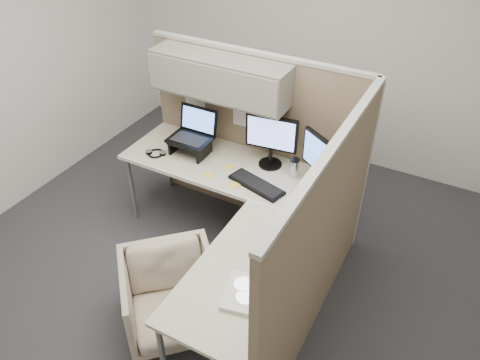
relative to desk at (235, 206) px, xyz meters
The scene contains 20 objects.
ground 0.71m from the desk, 134.71° to the right, with size 4.50×4.50×0.00m, color #2C2C30.
partition_back 0.88m from the desk, 115.90° to the left, with size 2.00×0.36×1.63m.
partition_right 0.81m from the desk, 13.96° to the right, with size 0.07×2.03×1.63m.
desk is the anchor object (origin of this frame).
office_chair 0.81m from the desk, 101.02° to the right, with size 0.66×0.62×0.68m, color #B6A791.
monitor_left 0.66m from the desk, 87.97° to the left, with size 0.44×0.20×0.47m.
monitor_right 0.75m from the desk, 42.18° to the left, with size 0.39×0.27×0.47m.
laptop_station 0.84m from the desk, 146.56° to the left, with size 0.37×0.31×0.38m.
keyboard 0.27m from the desk, 78.33° to the left, with size 0.48×0.16×0.02m, color black.
mouse 0.47m from the desk, 19.27° to the left, with size 0.09×0.06×0.03m, color black.
travel_mug 0.60m from the desk, 62.85° to the left, with size 0.08×0.08×0.17m.
soda_can_green 0.62m from the desk, 20.28° to the left, with size 0.07×0.07×0.12m, color #268C1E.
soda_can_silver 0.57m from the desk, 39.38° to the left, with size 0.07×0.07×0.12m, color black.
sticky_note_a 0.42m from the desk, 150.49° to the left, with size 0.08×0.08×0.01m, color yellow.
sticky_note_d 0.48m from the desk, 124.38° to the left, with size 0.08×0.08×0.01m, color yellow.
sticky_note_c 0.76m from the desk, 138.74° to the left, with size 0.08×0.08×0.01m, color yellow.
sticky_note_b 0.21m from the desk, 120.67° to the left, with size 0.08×0.08×0.01m, color yellow.
headphones 0.97m from the desk, 165.15° to the left, with size 0.18×0.18×0.03m.
paper_stack 0.91m from the desk, 57.31° to the right, with size 0.30×0.35×0.03m.
desk_clock 0.65m from the desk, 44.96° to the right, with size 0.07×0.09×0.09m.
Camera 1 is at (1.49, -2.32, 3.01)m, focal length 35.00 mm.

